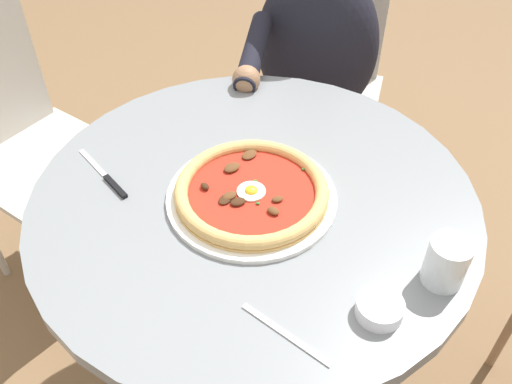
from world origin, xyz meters
TOP-DOWN VIEW (x-y plane):
  - ground_plane at (0.00, 0.00)m, footprint 6.00×6.00m
  - dining_table at (0.00, 0.00)m, footprint 0.88×0.88m
  - pizza_on_plate at (-0.00, -0.01)m, footprint 0.33×0.33m
  - water_glass at (0.36, -0.12)m, footprint 0.07×0.07m
  - steak_knife at (-0.29, -0.04)m, footprint 0.16×0.12m
  - ramekin_capers at (0.27, -0.22)m, footprint 0.08×0.08m
  - fork_utensil at (0.13, -0.29)m, footprint 0.16×0.08m
  - diner_person at (0.00, 0.68)m, footprint 0.35×0.49m
  - cafe_chair_diner at (0.00, 0.82)m, footprint 0.40×0.40m
  - cafe_chair_spare_far at (-0.77, 0.28)m, footprint 0.49×0.49m

SIDE VIEW (x-z plane):
  - ground_plane at x=0.00m, z-range -0.02..0.00m
  - diner_person at x=0.00m, z-range -0.06..1.05m
  - cafe_chair_diner at x=0.00m, z-range 0.09..0.98m
  - cafe_chair_spare_far at x=-0.77m, z-range 0.08..0.99m
  - dining_table at x=0.00m, z-range 0.20..0.92m
  - fork_utensil at x=0.13m, z-range 0.73..0.73m
  - steak_knife at x=-0.29m, z-range 0.72..0.73m
  - ramekin_capers at x=0.27m, z-range 0.73..0.76m
  - pizza_on_plate at x=0.00m, z-range 0.72..0.76m
  - water_glass at x=0.36m, z-range 0.72..0.81m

